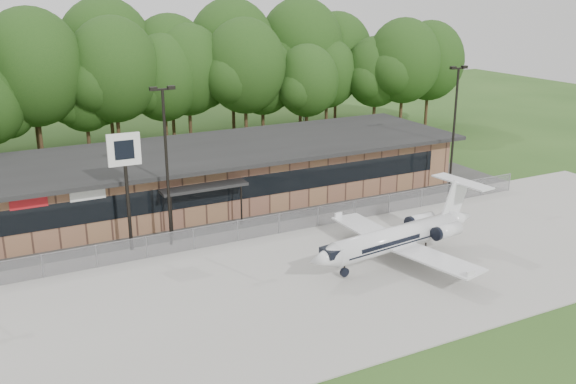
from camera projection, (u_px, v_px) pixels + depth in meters
ground at (386, 347)px, 29.55m from camera, size 160.00×160.00×0.00m
apron at (303, 280)px, 36.31m from camera, size 64.00×18.00×0.08m
parking_lot at (226, 219)px, 46.04m from camera, size 50.00×9.00×0.06m
terminal at (203, 175)px, 49.15m from camera, size 41.00×11.65×4.30m
fence at (252, 229)px, 42.01m from camera, size 46.00×0.04×1.52m
treeline at (137, 77)px, 62.82m from camera, size 72.00×12.00×15.00m
radio_mast at (304, 18)px, 76.03m from camera, size 0.20×0.20×25.00m
light_pole_mid at (166, 155)px, 39.51m from camera, size 1.55×0.30×10.23m
light_pole_right at (454, 122)px, 49.60m from camera, size 1.55×0.30×10.23m
business_jet at (400, 238)px, 38.40m from camera, size 12.89×11.52×4.34m
pole_sign at (125, 162)px, 38.73m from camera, size 1.99×0.31×7.56m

